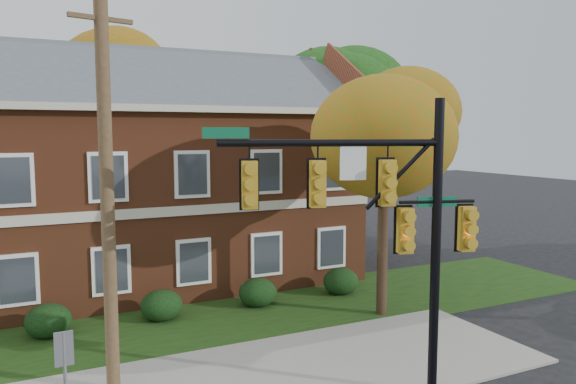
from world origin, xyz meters
name	(u,v)px	position (x,y,z in m)	size (l,w,h in m)	color
sidewalk	(290,374)	(0.00, 1.00, 0.04)	(14.00, 5.00, 0.08)	gray
grass_strip	(225,318)	(0.00, 6.00, 0.02)	(30.00, 6.00, 0.04)	#193811
apartment_building	(129,164)	(-2.00, 11.95, 4.99)	(18.80, 8.80, 9.74)	brown
hedge_left	(48,321)	(-5.50, 6.70, 0.53)	(1.40, 1.26, 1.05)	black
hedge_center	(162,305)	(-2.00, 6.70, 0.53)	(1.40, 1.26, 1.05)	black
hedge_right	(258,292)	(1.50, 6.70, 0.53)	(1.40, 1.26, 1.05)	black
hedge_far_right	(341,281)	(5.00, 6.70, 0.53)	(1.40, 1.26, 1.05)	black
tree_near_right	(393,121)	(5.22, 3.87, 6.67)	(4.50, 4.25, 8.58)	black
tree_right_rear	(352,96)	(9.31, 12.81, 8.12)	(6.30, 5.95, 10.62)	black
tree_far_rear	(125,85)	(-0.66, 19.79, 8.84)	(6.84, 6.46, 11.52)	black
traffic_signal	(384,216)	(1.35, -1.13, 4.39)	(6.12, 1.99, 7.08)	gray
utility_pole	(107,194)	(-4.28, 2.00, 4.87)	(1.48, 0.46, 9.61)	#4B3A23
sign_post	(65,371)	(-5.50, -0.22, 1.67)	(0.36, 0.07, 2.46)	slate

